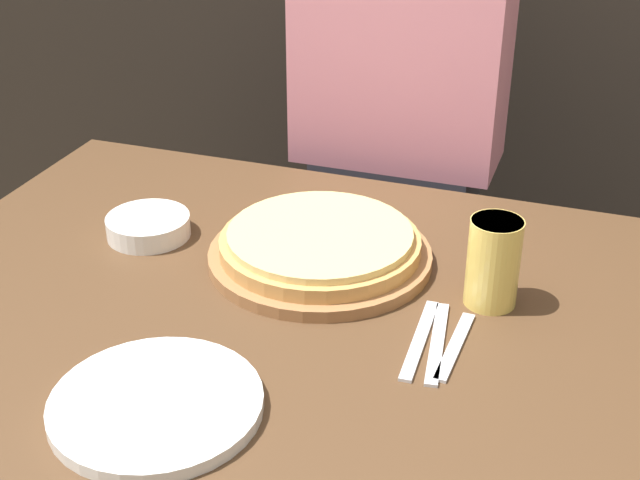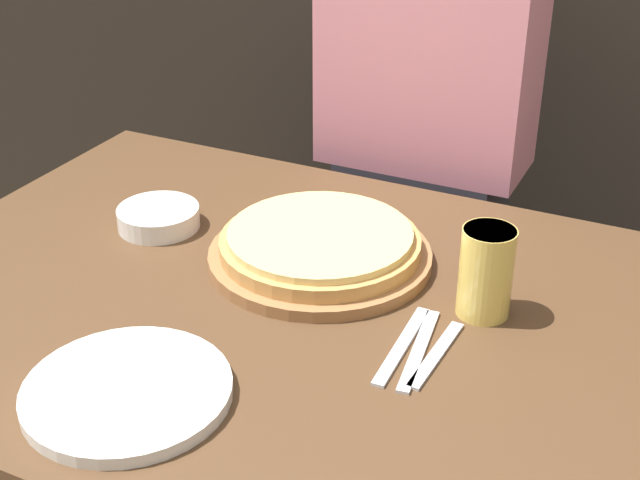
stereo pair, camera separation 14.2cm
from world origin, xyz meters
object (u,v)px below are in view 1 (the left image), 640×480
Objects in this scene: beer_glass at (494,259)px; dinner_plate at (156,404)px; pizza_on_board at (320,248)px; dinner_knife at (437,343)px; diner_person at (396,188)px; spoon at (455,346)px; side_bowl at (148,226)px; fork at (420,339)px.

beer_glass reaches higher than dinner_plate.
dinner_knife is at bearing -35.43° from pizza_on_board.
dinner_plate is (-0.35, -0.39, -0.07)m from beer_glass.
pizza_on_board is 1.34× the size of dinner_plate.
dinner_plate is 0.20× the size of diner_person.
pizza_on_board reaches higher than spoon.
fork is (0.51, -0.15, -0.02)m from side_bowl.
fork is at bearing -119.29° from beer_glass.
pizza_on_board is 0.52m from diner_person.
diner_person is at bearing 90.44° from pizza_on_board.
diner_person is at bearing 109.31° from dinner_knife.
dinner_knife is (0.30, 0.26, -0.01)m from dinner_plate.
spoon is (0.25, -0.16, -0.02)m from pizza_on_board.
pizza_on_board reaches higher than dinner_knife.
side_bowl is 0.10× the size of diner_person.
pizza_on_board reaches higher than fork.
diner_person reaches higher than fork.
dinner_knife is at bearing 40.37° from dinner_plate.
diner_person is (-0.00, 0.50, -0.12)m from pizza_on_board.
dinner_plate is at bearing -141.88° from spoon.
dinner_plate is (-0.07, -0.42, -0.02)m from pizza_on_board.
fork is (-0.07, -0.13, -0.07)m from beer_glass.
pizza_on_board is at bearing 144.57° from dinner_knife.
beer_glass is at bearing -1.89° from side_bowl.
side_bowl is at bearing 119.93° from dinner_plate.
spoon is (0.56, -0.15, -0.02)m from side_bowl.
beer_glass reaches higher than fork.
pizza_on_board is 0.27× the size of diner_person.
side_bowl is 0.53m from fork.
beer_glass is at bearing 60.71° from fork.
diner_person is at bearing 85.88° from dinner_plate.
beer_glass is 0.10× the size of diner_person.
side_bowl is 0.84× the size of spoon.
side_bowl is at bearing 163.39° from fork.
side_bowl is at bearing 164.12° from dinner_knife.
side_bowl is at bearing -120.29° from diner_person.
spoon is at bearing -68.80° from diner_person.
dinner_plate reaches higher than spoon.
beer_glass is 0.81× the size of spoon.
diner_person is (0.30, 0.52, -0.11)m from side_bowl.
dinner_plate is 0.41m from spoon.
pizza_on_board is 0.30m from spoon.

